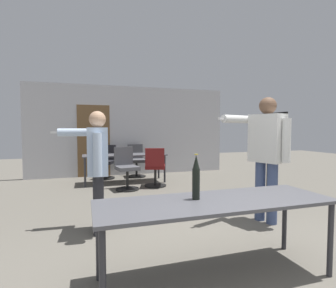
{
  "coord_description": "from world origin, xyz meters",
  "views": [
    {
      "loc": [
        -1.32,
        -1.5,
        1.36
      ],
      "look_at": [
        0.05,
        2.87,
        1.1
      ],
      "focal_mm": 28.0,
      "sensor_mm": 36.0,
      "label": 1
    }
  ],
  "objects_px": {
    "office_chair_near_pushed": "(155,169)",
    "tv_screen": "(269,144)",
    "office_chair_far_right": "(136,161)",
    "person_near_casual": "(266,148)",
    "person_center_tall": "(97,160)",
    "office_chair_mid_tucked": "(106,163)",
    "office_chair_far_left": "(126,169)",
    "beer_bottle": "(196,178)"
  },
  "relations": [
    {
      "from": "person_near_casual",
      "to": "tv_screen",
      "type": "bearing_deg",
      "value": -57.62
    },
    {
      "from": "tv_screen",
      "to": "person_center_tall",
      "type": "relative_size",
      "value": 1.07
    },
    {
      "from": "tv_screen",
      "to": "office_chair_far_right",
      "type": "relative_size",
      "value": 1.84
    },
    {
      "from": "person_center_tall",
      "to": "office_chair_far_right",
      "type": "height_order",
      "value": "person_center_tall"
    },
    {
      "from": "person_center_tall",
      "to": "person_near_casual",
      "type": "height_order",
      "value": "person_near_casual"
    },
    {
      "from": "person_center_tall",
      "to": "office_chair_mid_tucked",
      "type": "distance_m",
      "value": 3.96
    },
    {
      "from": "tv_screen",
      "to": "person_center_tall",
      "type": "distance_m",
      "value": 3.76
    },
    {
      "from": "office_chair_far_left",
      "to": "beer_bottle",
      "type": "height_order",
      "value": "beer_bottle"
    },
    {
      "from": "office_chair_far_right",
      "to": "person_near_casual",
      "type": "bearing_deg",
      "value": 107.24
    },
    {
      "from": "office_chair_mid_tucked",
      "to": "beer_bottle",
      "type": "distance_m",
      "value": 5.29
    },
    {
      "from": "person_center_tall",
      "to": "office_chair_far_right",
      "type": "relative_size",
      "value": 1.72
    },
    {
      "from": "person_center_tall",
      "to": "office_chair_far_left",
      "type": "xyz_separation_m",
      "value": [
        0.73,
        2.39,
        -0.5
      ]
    },
    {
      "from": "office_chair_far_right",
      "to": "office_chair_near_pushed",
      "type": "xyz_separation_m",
      "value": [
        0.18,
        -1.5,
        0.0
      ]
    },
    {
      "from": "office_chair_far_right",
      "to": "office_chair_mid_tucked",
      "type": "bearing_deg",
      "value": 3.43
    },
    {
      "from": "person_center_tall",
      "to": "office_chair_near_pushed",
      "type": "relative_size",
      "value": 1.72
    },
    {
      "from": "office_chair_far_right",
      "to": "beer_bottle",
      "type": "relative_size",
      "value": 2.24
    },
    {
      "from": "office_chair_far_left",
      "to": "office_chair_far_right",
      "type": "distance_m",
      "value": 1.61
    },
    {
      "from": "office_chair_mid_tucked",
      "to": "person_center_tall",
      "type": "bearing_deg",
      "value": 109.79
    },
    {
      "from": "office_chair_far_right",
      "to": "tv_screen",
      "type": "bearing_deg",
      "value": 132.82
    },
    {
      "from": "person_center_tall",
      "to": "office_chair_far_right",
      "type": "bearing_deg",
      "value": -14.07
    },
    {
      "from": "office_chair_far_left",
      "to": "beer_bottle",
      "type": "xyz_separation_m",
      "value": [
        0.08,
        -3.73,
        0.47
      ]
    },
    {
      "from": "tv_screen",
      "to": "office_chair_far_right",
      "type": "distance_m",
      "value": 3.68
    },
    {
      "from": "person_center_tall",
      "to": "beer_bottle",
      "type": "xyz_separation_m",
      "value": [
        0.81,
        -1.35,
        -0.04
      ]
    },
    {
      "from": "tv_screen",
      "to": "office_chair_far_right",
      "type": "xyz_separation_m",
      "value": [
        -2.34,
        2.77,
        -0.62
      ]
    },
    {
      "from": "person_near_casual",
      "to": "office_chair_far_right",
      "type": "bearing_deg",
      "value": -3.4
    },
    {
      "from": "person_near_casual",
      "to": "office_chair_mid_tucked",
      "type": "height_order",
      "value": "person_near_casual"
    },
    {
      "from": "person_center_tall",
      "to": "office_chair_mid_tucked",
      "type": "relative_size",
      "value": 1.74
    },
    {
      "from": "person_near_casual",
      "to": "office_chair_near_pushed",
      "type": "distance_m",
      "value": 2.98
    },
    {
      "from": "office_chair_far_left",
      "to": "beer_bottle",
      "type": "bearing_deg",
      "value": 81.15
    },
    {
      "from": "office_chair_mid_tucked",
      "to": "person_near_casual",
      "type": "bearing_deg",
      "value": 140.39
    },
    {
      "from": "person_near_casual",
      "to": "office_chair_far_left",
      "type": "relative_size",
      "value": 1.91
    },
    {
      "from": "person_near_casual",
      "to": "office_chair_far_left",
      "type": "xyz_separation_m",
      "value": [
        -1.63,
        2.72,
        -0.64
      ]
    },
    {
      "from": "tv_screen",
      "to": "person_near_casual",
      "type": "distance_m",
      "value": 1.93
    },
    {
      "from": "office_chair_far_left",
      "to": "office_chair_mid_tucked",
      "type": "bearing_deg",
      "value": -87.66
    },
    {
      "from": "office_chair_far_right",
      "to": "beer_bottle",
      "type": "distance_m",
      "value": 5.3
    },
    {
      "from": "tv_screen",
      "to": "office_chair_far_left",
      "type": "distance_m",
      "value": 3.17
    },
    {
      "from": "person_near_casual",
      "to": "office_chair_far_right",
      "type": "xyz_separation_m",
      "value": [
        -1.11,
        4.25,
        -0.66
      ]
    },
    {
      "from": "office_chair_mid_tucked",
      "to": "office_chair_far_right",
      "type": "bearing_deg",
      "value": -153.55
    },
    {
      "from": "person_center_tall",
      "to": "office_chair_near_pushed",
      "type": "bearing_deg",
      "value": -26.86
    },
    {
      "from": "office_chair_near_pushed",
      "to": "tv_screen",
      "type": "bearing_deg",
      "value": -13.44
    },
    {
      "from": "office_chair_far_left",
      "to": "office_chair_near_pushed",
      "type": "height_order",
      "value": "office_chair_far_left"
    },
    {
      "from": "office_chair_far_left",
      "to": "office_chair_near_pushed",
      "type": "distance_m",
      "value": 0.69
    }
  ]
}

